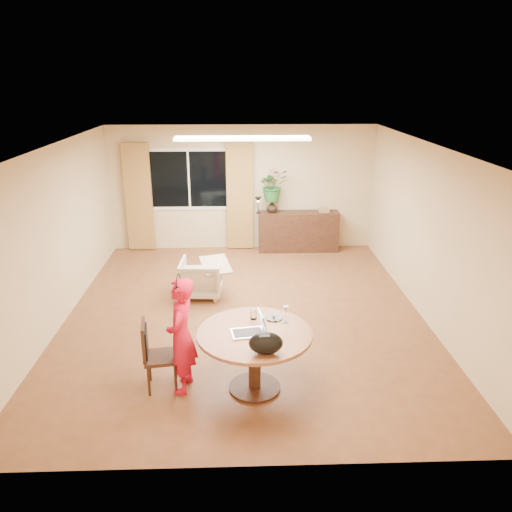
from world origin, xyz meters
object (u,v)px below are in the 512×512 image
at_px(dining_table, 255,344).
at_px(dining_chair, 161,355).
at_px(armchair, 201,278).
at_px(child, 181,336).
at_px(sideboard, 298,231).

height_order(dining_table, dining_chair, dining_chair).
relative_size(dining_table, armchair, 1.90).
bearing_deg(dining_chair, dining_table, -11.60).
xyz_separation_m(child, sideboard, (1.93, 4.95, -0.29)).
bearing_deg(dining_chair, sideboard, 58.33).
xyz_separation_m(dining_chair, sideboard, (2.19, 4.92, -0.02)).
height_order(dining_chair, sideboard, dining_chair).
relative_size(child, sideboard, 0.84).
relative_size(dining_table, child, 0.94).
xyz_separation_m(dining_table, sideboard, (1.09, 4.99, -0.18)).
height_order(dining_chair, armchair, dining_chair).
distance_m(dining_chair, child, 0.38).
xyz_separation_m(dining_table, child, (-0.84, 0.04, 0.11)).
bearing_deg(sideboard, child, -111.30).
relative_size(dining_table, dining_chair, 1.54).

